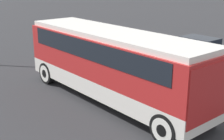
{
  "coord_description": "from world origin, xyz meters",
  "views": [
    {
      "loc": [
        10.21,
        -8.56,
        5.56
      ],
      "look_at": [
        0.0,
        0.0,
        1.44
      ],
      "focal_mm": 50.0,
      "sensor_mm": 36.0,
      "label": 1
    }
  ],
  "objects": [
    {
      "name": "parked_car_mid",
      "position": [
        -1.62,
        9.16,
        0.74
      ],
      "size": [
        4.53,
        1.9,
        1.49
      ],
      "color": "navy",
      "rests_on": "ground_plane"
    },
    {
      "name": "ground_plane",
      "position": [
        0.0,
        0.0,
        0.0
      ],
      "size": [
        120.0,
        120.0,
        0.0
      ],
      "primitive_type": "plane",
      "color": "#2D2D30"
    },
    {
      "name": "parked_car_near",
      "position": [
        -4.52,
        5.11,
        0.71
      ],
      "size": [
        4.09,
        1.84,
        1.4
      ],
      "color": "black",
      "rests_on": "ground_plane"
    },
    {
      "name": "tour_bus",
      "position": [
        0.1,
        -0.0,
        1.93
      ],
      "size": [
        10.08,
        2.66,
        3.2
      ],
      "color": "silver",
      "rests_on": "ground_plane"
    }
  ]
}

